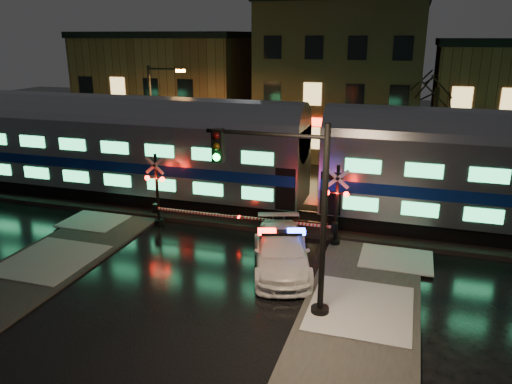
{
  "coord_description": "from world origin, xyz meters",
  "views": [
    {
      "loc": [
        7.64,
        -18.78,
        9.23
      ],
      "look_at": [
        0.92,
        2.5,
        2.2
      ],
      "focal_mm": 35.0,
      "sensor_mm": 36.0,
      "label": 1
    }
  ],
  "objects_px": {
    "police_car": "(281,251)",
    "traffic_light": "(292,216)",
    "crossing_signal_right": "(328,214)",
    "crossing_signal_left": "(163,198)",
    "streetlight": "(155,118)"
  },
  "relations": [
    {
      "from": "crossing_signal_right",
      "to": "traffic_light",
      "type": "relative_size",
      "value": 0.81
    },
    {
      "from": "crossing_signal_right",
      "to": "traffic_light",
      "type": "distance_m",
      "value": 6.38
    },
    {
      "from": "crossing_signal_right",
      "to": "streetlight",
      "type": "relative_size",
      "value": 0.72
    },
    {
      "from": "crossing_signal_right",
      "to": "streetlight",
      "type": "height_order",
      "value": "streetlight"
    },
    {
      "from": "crossing_signal_right",
      "to": "traffic_light",
      "type": "bearing_deg",
      "value": -92.14
    },
    {
      "from": "police_car",
      "to": "crossing_signal_left",
      "type": "relative_size",
      "value": 1.13
    },
    {
      "from": "crossing_signal_left",
      "to": "police_car",
      "type": "bearing_deg",
      "value": -23.21
    },
    {
      "from": "crossing_signal_right",
      "to": "crossing_signal_left",
      "type": "bearing_deg",
      "value": -179.98
    },
    {
      "from": "crossing_signal_left",
      "to": "streetlight",
      "type": "bearing_deg",
      "value": 120.14
    },
    {
      "from": "crossing_signal_right",
      "to": "streetlight",
      "type": "bearing_deg",
      "value": 151.07
    },
    {
      "from": "crossing_signal_left",
      "to": "traffic_light",
      "type": "bearing_deg",
      "value": -37.13
    },
    {
      "from": "crossing_signal_right",
      "to": "police_car",
      "type": "bearing_deg",
      "value": -114.94
    },
    {
      "from": "traffic_light",
      "to": "streetlight",
      "type": "distance_m",
      "value": 17.46
    },
    {
      "from": "crossing_signal_left",
      "to": "streetlight",
      "type": "height_order",
      "value": "streetlight"
    },
    {
      "from": "police_car",
      "to": "traffic_light",
      "type": "height_order",
      "value": "traffic_light"
    }
  ]
}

